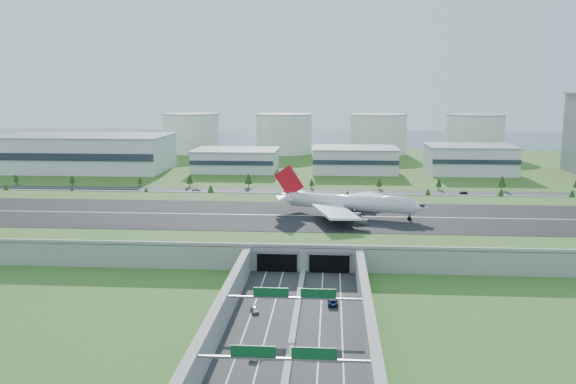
# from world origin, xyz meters

# --- Properties ---
(ground) EXTENTS (1200.00, 1200.00, 0.00)m
(ground) POSITION_xyz_m (0.00, 0.00, 0.00)
(ground) COLOR #2C5D1D
(ground) RESTS_ON ground
(airfield_deck) EXTENTS (520.00, 100.00, 9.20)m
(airfield_deck) POSITION_xyz_m (0.00, -0.09, 4.12)
(airfield_deck) COLOR gray
(airfield_deck) RESTS_ON ground
(underpass_road) EXTENTS (38.80, 120.40, 8.00)m
(underpass_road) POSITION_xyz_m (0.00, -99.42, 3.43)
(underpass_road) COLOR #28282B
(underpass_road) RESTS_ON ground
(sign_gantry_near) EXTENTS (38.70, 0.70, 9.80)m
(sign_gantry_near) POSITION_xyz_m (0.00, -95.04, 6.95)
(sign_gantry_near) COLOR gray
(sign_gantry_near) RESTS_ON ground
(sign_gantry_far) EXTENTS (38.70, 0.70, 9.80)m
(sign_gantry_far) POSITION_xyz_m (0.00, -130.04, 6.95)
(sign_gantry_far) COLOR gray
(sign_gantry_far) RESTS_ON ground
(north_expressway) EXTENTS (560.00, 36.00, 0.12)m
(north_expressway) POSITION_xyz_m (0.00, 95.00, 0.06)
(north_expressway) COLOR #28282B
(north_expressway) RESTS_ON ground
(tree_row) EXTENTS (500.10, 48.67, 8.48)m
(tree_row) POSITION_xyz_m (15.97, 94.69, 4.68)
(tree_row) COLOR #3D2819
(tree_row) RESTS_ON ground
(hangar_west) EXTENTS (120.00, 60.00, 25.00)m
(hangar_west) POSITION_xyz_m (-170.00, 185.00, 12.50)
(hangar_west) COLOR silver
(hangar_west) RESTS_ON ground
(hangar_mid_a) EXTENTS (58.00, 42.00, 15.00)m
(hangar_mid_a) POSITION_xyz_m (-60.00, 190.00, 7.50)
(hangar_mid_a) COLOR silver
(hangar_mid_a) RESTS_ON ground
(hangar_mid_b) EXTENTS (58.00, 42.00, 17.00)m
(hangar_mid_b) POSITION_xyz_m (25.00, 190.00, 8.50)
(hangar_mid_b) COLOR silver
(hangar_mid_b) RESTS_ON ground
(hangar_mid_c) EXTENTS (58.00, 42.00, 19.00)m
(hangar_mid_c) POSITION_xyz_m (105.00, 190.00, 9.50)
(hangar_mid_c) COLOR silver
(hangar_mid_c) RESTS_ON ground
(fuel_tank_a) EXTENTS (50.00, 50.00, 35.00)m
(fuel_tank_a) POSITION_xyz_m (-120.00, 310.00, 17.50)
(fuel_tank_a) COLOR silver
(fuel_tank_a) RESTS_ON ground
(fuel_tank_b) EXTENTS (50.00, 50.00, 35.00)m
(fuel_tank_b) POSITION_xyz_m (-35.00, 310.00, 17.50)
(fuel_tank_b) COLOR silver
(fuel_tank_b) RESTS_ON ground
(fuel_tank_c) EXTENTS (50.00, 50.00, 35.00)m
(fuel_tank_c) POSITION_xyz_m (50.00, 310.00, 17.50)
(fuel_tank_c) COLOR silver
(fuel_tank_c) RESTS_ON ground
(fuel_tank_d) EXTENTS (50.00, 50.00, 35.00)m
(fuel_tank_d) POSITION_xyz_m (135.00, 310.00, 17.50)
(fuel_tank_d) COLOR silver
(fuel_tank_d) RESTS_ON ground
(bay_water) EXTENTS (1200.00, 260.00, 0.06)m
(bay_water) POSITION_xyz_m (0.00, 480.00, 0.03)
(bay_water) COLOR #354F65
(bay_water) RESTS_ON ground
(boeing_747) EXTENTS (62.74, 58.45, 19.94)m
(boeing_747) POSITION_xyz_m (16.30, 1.24, 13.67)
(boeing_747) COLOR white
(boeing_747) RESTS_ON airfield_deck
(car_0) EXTENTS (3.13, 4.53, 1.43)m
(car_0) POSITION_xyz_m (-11.24, -87.18, 0.84)
(car_0) COLOR silver
(car_0) RESTS_ON ground
(car_1) EXTENTS (2.89, 5.11, 1.60)m
(car_1) POSITION_xyz_m (-7.37, -114.83, 0.92)
(car_1) COLOR silver
(car_1) RESTS_ON ground
(car_2) EXTENTS (2.94, 6.11, 1.68)m
(car_2) POSITION_xyz_m (9.70, -79.91, 0.96)
(car_2) COLOR #0D2245
(car_2) RESTS_ON ground
(car_4) EXTENTS (4.33, 2.22, 1.41)m
(car_4) POSITION_xyz_m (-135.54, 85.85, 0.83)
(car_4) COLOR #535357
(car_4) RESTS_ON ground
(car_5) EXTENTS (4.78, 2.67, 1.49)m
(car_5) POSITION_xyz_m (83.25, 102.62, 0.87)
(car_5) COLOR black
(car_5) RESTS_ON ground
(car_7) EXTENTS (5.84, 3.83, 1.57)m
(car_7) POSITION_xyz_m (-69.57, 102.54, 0.91)
(car_7) COLOR silver
(car_7) RESTS_ON ground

